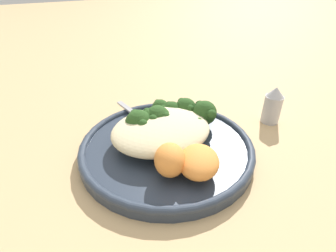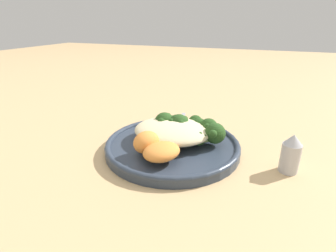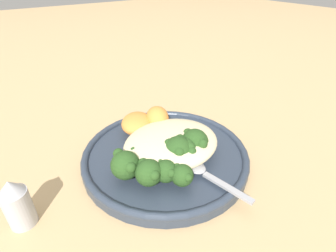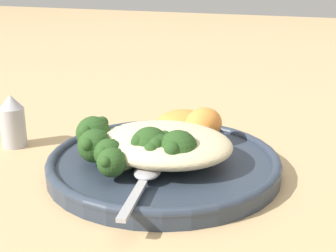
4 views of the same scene
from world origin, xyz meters
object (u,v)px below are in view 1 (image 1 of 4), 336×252
at_px(broccoli_stalk_4, 163,115).
at_px(broccoli_stalk_5, 158,120).
at_px(plate, 166,145).
at_px(broccoli_stalk_3, 172,116).
at_px(broccoli_stalk_7, 141,125).
at_px(spoon, 142,119).
at_px(broccoli_stalk_2, 184,114).
at_px(sweet_potato_chunk_1, 170,160).
at_px(broccoli_stalk_0, 188,130).
at_px(broccoli_stalk_6, 152,122).
at_px(sweet_potato_chunk_0, 201,160).
at_px(broccoli_stalk_1, 200,117).
at_px(salt_shaker, 275,106).
at_px(quinoa_mound, 161,130).

bearing_deg(broccoli_stalk_4, broccoli_stalk_5, 156.76).
xyz_separation_m(plate, broccoli_stalk_3, (-0.03, -0.04, 0.02)).
distance_m(broccoli_stalk_7, spoon, 0.05).
height_order(broccoli_stalk_2, sweet_potato_chunk_1, sweet_potato_chunk_1).
distance_m(broccoli_stalk_0, broccoli_stalk_6, 0.06).
bearing_deg(broccoli_stalk_0, broccoli_stalk_7, 132.33).
relative_size(broccoli_stalk_6, sweet_potato_chunk_0, 1.23).
bearing_deg(broccoli_stalk_7, sweet_potato_chunk_1, 148.35).
bearing_deg(broccoli_stalk_5, broccoli_stalk_1, -105.46).
bearing_deg(broccoli_stalk_5, plate, 177.20).
relative_size(plate, broccoli_stalk_2, 2.62).
distance_m(broccoli_stalk_1, broccoli_stalk_3, 0.05).
height_order(plate, salt_shaker, salt_shaker).
bearing_deg(sweet_potato_chunk_1, broccoli_stalk_3, -118.32).
relative_size(sweet_potato_chunk_0, salt_shaker, 0.97).
xyz_separation_m(broccoli_stalk_2, broccoli_stalk_7, (0.08, 0.01, 0.00)).
height_order(broccoli_stalk_7, sweet_potato_chunk_0, broccoli_stalk_7).
distance_m(plate, salt_shaker, 0.22).
bearing_deg(quinoa_mound, sweet_potato_chunk_1, 73.71).
relative_size(broccoli_stalk_6, salt_shaker, 1.18).
bearing_deg(broccoli_stalk_4, broccoli_stalk_1, -117.21).
height_order(broccoli_stalk_3, sweet_potato_chunk_1, sweet_potato_chunk_1).
bearing_deg(sweet_potato_chunk_1, salt_shaker, -166.24).
xyz_separation_m(plate, salt_shaker, (-0.22, 0.01, 0.02)).
bearing_deg(quinoa_mound, broccoli_stalk_3, -136.46).
xyz_separation_m(quinoa_mound, sweet_potato_chunk_0, (-0.02, 0.09, -0.00)).
bearing_deg(sweet_potato_chunk_0, quinoa_mound, -78.16).
height_order(sweet_potato_chunk_0, spoon, sweet_potato_chunk_0).
distance_m(broccoli_stalk_6, salt_shaker, 0.23).
bearing_deg(broccoli_stalk_5, spoon, 14.64).
bearing_deg(broccoli_stalk_6, sweet_potato_chunk_1, 158.61).
relative_size(broccoli_stalk_2, broccoli_stalk_6, 1.23).
bearing_deg(salt_shaker, broccoli_stalk_1, -7.47).
bearing_deg(broccoli_stalk_3, sweet_potato_chunk_0, -162.08).
bearing_deg(broccoli_stalk_6, broccoli_stalk_5, -117.97).
bearing_deg(salt_shaker, broccoli_stalk_7, -8.22).
bearing_deg(sweet_potato_chunk_0, broccoli_stalk_5, -83.59).
relative_size(plate, broccoli_stalk_1, 2.40).
height_order(plate, broccoli_stalk_3, broccoli_stalk_3).
height_order(broccoli_stalk_3, spoon, broccoli_stalk_3).
height_order(broccoli_stalk_1, broccoli_stalk_2, broccoli_stalk_1).
distance_m(broccoli_stalk_2, broccoli_stalk_6, 0.06).
height_order(plate, broccoli_stalk_2, broccoli_stalk_2).
bearing_deg(plate, sweet_potato_chunk_0, 99.25).
bearing_deg(broccoli_stalk_0, broccoli_stalk_6, 119.25).
bearing_deg(broccoli_stalk_5, sweet_potato_chunk_1, 163.23).
xyz_separation_m(plate, broccoli_stalk_5, (-0.00, -0.03, 0.03)).
relative_size(broccoli_stalk_2, broccoli_stalk_4, 0.84).
height_order(broccoli_stalk_7, sweet_potato_chunk_1, broccoli_stalk_7).
bearing_deg(broccoli_stalk_6, sweet_potato_chunk_0, 179.77).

